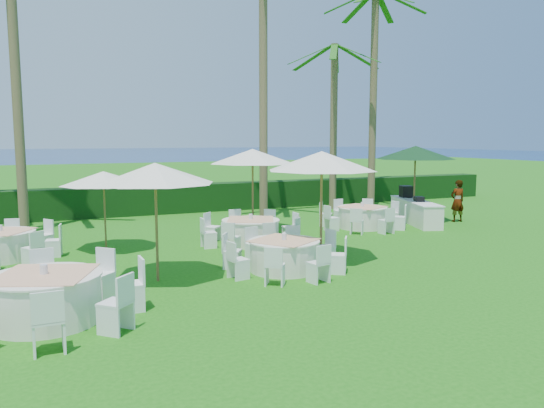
{
  "coord_description": "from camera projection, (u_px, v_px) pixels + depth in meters",
  "views": [
    {
      "loc": [
        -5.1,
        -10.27,
        3.17
      ],
      "look_at": [
        1.08,
        3.43,
        1.3
      ],
      "focal_mm": 35.0,
      "sensor_mm": 36.0,
      "label": 1
    }
  ],
  "objects": [
    {
      "name": "umbrella_green",
      "position": [
        415.0,
        153.0,
        19.96
      ],
      "size": [
        2.94,
        2.94,
        2.88
      ],
      "color": "brown",
      "rests_on": "ground"
    },
    {
      "name": "banquet_table_f",
      "position": [
        362.0,
        217.0,
        18.81
      ],
      "size": [
        3.04,
        3.04,
        0.92
      ],
      "color": "white",
      "rests_on": "ground"
    },
    {
      "name": "palm_b",
      "position": [
        16.0,
        75.0,
        17.23
      ],
      "size": [
        4.15,
        4.4,
        9.5
      ],
      "color": "brown",
      "rests_on": "ground"
    },
    {
      "name": "hedge",
      "position": [
        166.0,
        199.0,
        22.54
      ],
      "size": [
        34.0,
        1.0,
        1.2
      ],
      "primitive_type": "cube",
      "color": "black",
      "rests_on": "ground"
    },
    {
      "name": "umbrella_d",
      "position": [
        253.0,
        156.0,
        17.64
      ],
      "size": [
        2.94,
        2.94,
        2.82
      ],
      "color": "brown",
      "rests_on": "ground"
    },
    {
      "name": "banquet_table_b",
      "position": [
        284.0,
        254.0,
        12.71
      ],
      "size": [
        2.99,
        2.99,
        0.91
      ],
      "color": "white",
      "rests_on": "ground"
    },
    {
      "name": "staff_person",
      "position": [
        457.0,
        201.0,
        20.15
      ],
      "size": [
        0.62,
        0.45,
        1.6
      ],
      "primitive_type": "imported",
      "rotation": [
        0.0,
        0.0,
        3.02
      ],
      "color": "gray",
      "rests_on": "ground"
    },
    {
      "name": "umbrella_b",
      "position": [
        322.0,
        161.0,
        13.42
      ],
      "size": [
        2.84,
        2.84,
        2.84
      ],
      "color": "brown",
      "rests_on": "ground"
    },
    {
      "name": "umbrella_c",
      "position": [
        103.0,
        178.0,
        14.78
      ],
      "size": [
        2.37,
        2.37,
        2.25
      ],
      "color": "brown",
      "rests_on": "ground"
    },
    {
      "name": "banquet_table_a",
      "position": [
        45.0,
        297.0,
        9.15
      ],
      "size": [
        3.36,
        3.36,
        1.01
      ],
      "color": "white",
      "rests_on": "ground"
    },
    {
      "name": "palm_e",
      "position": [
        373.0,
        91.0,
        23.17
      ],
      "size": [
        4.12,
        4.4,
        9.48
      ],
      "color": "brown",
      "rests_on": "ground"
    },
    {
      "name": "banquet_table_d",
      "position": [
        1.0,
        244.0,
        13.91
      ],
      "size": [
        3.0,
        3.0,
        0.91
      ],
      "color": "white",
      "rests_on": "ground"
    },
    {
      "name": "palm_d",
      "position": [
        334.0,
        118.0,
        23.54
      ],
      "size": [
        4.41,
        4.04,
        7.29
      ],
      "color": "brown",
      "rests_on": "ground"
    },
    {
      "name": "banquet_table_e",
      "position": [
        251.0,
        231.0,
        15.88
      ],
      "size": [
        3.02,
        3.02,
        0.92
      ],
      "color": "white",
      "rests_on": "ground"
    },
    {
      "name": "palm_c",
      "position": [
        263.0,
        78.0,
        20.0
      ],
      "size": [
        4.39,
        4.19,
        9.89
      ],
      "color": "brown",
      "rests_on": "ground"
    },
    {
      "name": "ocean",
      "position": [
        61.0,
        155.0,
        104.04
      ],
      "size": [
        260.0,
        260.0,
        0.0
      ],
      "primitive_type": "plane",
      "color": "#081950",
      "rests_on": "ground"
    },
    {
      "name": "ground",
      "position": [
        291.0,
        282.0,
        11.76
      ],
      "size": [
        120.0,
        120.0,
        0.0
      ],
      "primitive_type": "plane",
      "color": "#1A6110",
      "rests_on": "ground"
    },
    {
      "name": "umbrella_a",
      "position": [
        155.0,
        173.0,
        11.53
      ],
      "size": [
        2.62,
        2.62,
        2.64
      ],
      "color": "brown",
      "rests_on": "ground"
    },
    {
      "name": "buffet_table",
      "position": [
        415.0,
        211.0,
        19.98
      ],
      "size": [
        1.93,
        3.72,
        1.3
      ],
      "color": "white",
      "rests_on": "ground"
    }
  ]
}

